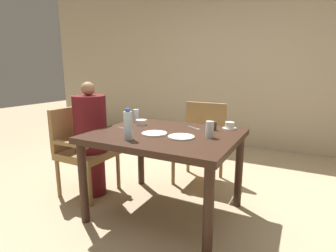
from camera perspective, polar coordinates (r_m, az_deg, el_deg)
The scene contains 17 objects.
ground_plane at distance 2.49m, azimuth -0.55°, elevation -18.38°, with size 16.00×16.00×0.00m, color tan.
wall_back at distance 4.52m, azimuth 15.00°, elevation 13.43°, with size 8.00×0.06×2.80m.
dining_table at distance 2.23m, azimuth -0.58°, elevation -3.87°, with size 1.20×0.98×0.74m.
chair_left_side at distance 2.85m, azimuth -18.23°, elevation -4.09°, with size 0.49×0.49×0.89m.
diner_in_left_chair at distance 2.74m, azimuth -16.38°, elevation -2.59°, with size 0.32×0.32×1.15m.
chair_far_side at distance 3.04m, azimuth 7.16°, elevation -2.58°, with size 0.49×0.49×0.89m.
plate_main_left at distance 2.17m, azimuth -2.98°, elevation -1.63°, with size 0.21×0.21×0.01m.
plate_main_right at distance 2.06m, azimuth 2.89°, elevation -2.37°, with size 0.21×0.21×0.01m.
teacup_with_saucer at distance 2.42m, azimuth 13.26°, elevation 0.04°, with size 0.13×0.13×0.06m.
bowl_small at distance 2.54m, azimuth -5.84°, elevation 0.81°, with size 0.11×0.11×0.05m.
water_bottle at distance 2.00m, azimuth -8.71°, elevation 0.21°, with size 0.07×0.07×0.24m.
glass_tall_near at distance 2.08m, azimuth 9.05°, elevation -0.72°, with size 0.06×0.06×0.13m.
glass_tall_mid at distance 2.68m, azimuth -7.01°, elevation 2.25°, with size 0.06×0.06×0.13m.
salt_shaker at distance 2.35m, azimuth 9.29°, elevation 0.12°, with size 0.03×0.03×0.08m.
pepper_shaker at distance 2.34m, azimuth 10.20°, elevation -0.02°, with size 0.03×0.03×0.07m.
fork_beside_plate at distance 2.39m, azimuth 5.83°, elevation -0.47°, with size 0.16×0.10×0.00m.
knife_beside_plate at distance 2.39m, azimuth -9.42°, elevation -0.57°, with size 0.18×0.06×0.00m.
Camera 1 is at (1.01, -1.89, 1.26)m, focal length 28.00 mm.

